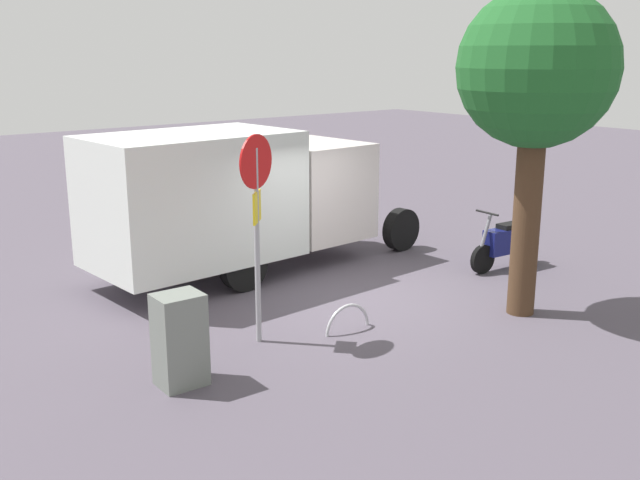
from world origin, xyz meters
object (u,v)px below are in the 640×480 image
(motorcycle, at_px, (507,242))
(utility_cabinet, at_px, (180,340))
(street_tree, at_px, (537,74))
(box_truck_near, at_px, (238,193))
(stop_sign, at_px, (257,206))
(bike_rack_hoop, at_px, (348,330))

(motorcycle, relative_size, utility_cabinet, 1.50)
(street_tree, xyz_separation_m, utility_cabinet, (5.60, -1.03, -3.20))
(street_tree, bearing_deg, utility_cabinet, -10.45)
(box_truck_near, height_order, street_tree, street_tree)
(stop_sign, bearing_deg, motorcycle, -178.53)
(box_truck_near, height_order, stop_sign, stop_sign)
(bike_rack_hoop, bearing_deg, utility_cabinet, 2.12)
(box_truck_near, height_order, motorcycle, box_truck_near)
(motorcycle, height_order, street_tree, street_tree)
(motorcycle, distance_m, stop_sign, 6.10)
(street_tree, relative_size, utility_cabinet, 4.22)
(box_truck_near, xyz_separation_m, motorcycle, (-4.26, 2.99, -1.02))
(motorcycle, bearing_deg, stop_sign, 5.87)
(box_truck_near, xyz_separation_m, street_tree, (-2.36, 4.75, 2.26))
(motorcycle, bearing_deg, utility_cabinet, 9.96)
(stop_sign, height_order, street_tree, street_tree)
(motorcycle, bearing_deg, bike_rack_hoop, 12.10)
(utility_cabinet, height_order, bike_rack_hoop, utility_cabinet)
(street_tree, xyz_separation_m, bike_rack_hoop, (2.72, -1.14, -3.80))
(stop_sign, bearing_deg, bike_rack_hoop, 160.03)
(bike_rack_hoop, bearing_deg, street_tree, 157.26)
(motorcycle, distance_m, utility_cabinet, 7.53)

